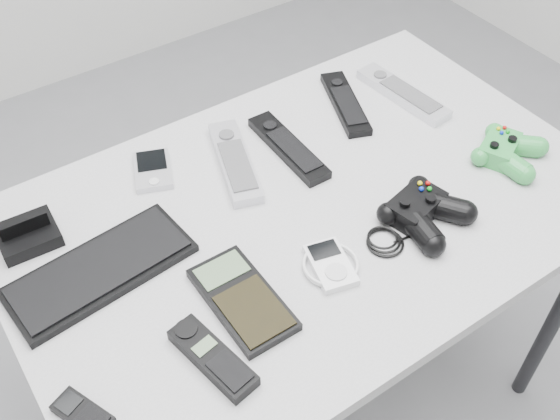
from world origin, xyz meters
TOP-DOWN VIEW (x-y plane):
  - desk at (-0.00, 0.09)m, footprint 1.06×0.68m
  - pda_keyboard at (-0.37, 0.15)m, footprint 0.31×0.15m
  - dock_bracket at (-0.44, 0.28)m, footprint 0.10×0.09m
  - pda at (-0.19, 0.32)m, footprint 0.10×0.12m
  - remote_silver_a at (-0.06, 0.25)m, footprint 0.12×0.23m
  - remote_black_a at (0.05, 0.23)m, footprint 0.05×0.21m
  - remote_black_b at (0.22, 0.27)m, footprint 0.12×0.21m
  - remote_silver_b at (0.34, 0.23)m, footprint 0.07×0.23m
  - mobile_phone at (-0.49, -0.06)m, footprint 0.07×0.09m
  - cordless_handset at (-0.30, -0.09)m, footprint 0.07×0.16m
  - calculator at (-0.21, -0.02)m, footprint 0.09×0.19m
  - mp3_player at (-0.06, -0.05)m, footprint 0.11×0.12m
  - controller_black at (0.14, -0.05)m, footprint 0.26×0.20m
  - controller_green at (0.37, -0.02)m, footprint 0.17×0.17m

SIDE VIEW (x-z plane):
  - desk at x=0.00m, z-range 0.29..1.00m
  - mobile_phone at x=-0.49m, z-range 0.71..0.72m
  - pda at x=-0.19m, z-range 0.71..0.72m
  - mp3_player at x=-0.06m, z-range 0.71..0.73m
  - pda_keyboard at x=-0.37m, z-range 0.71..0.73m
  - calculator at x=-0.21m, z-range 0.71..0.73m
  - remote_black_b at x=0.22m, z-range 0.71..0.73m
  - remote_black_a at x=0.05m, z-range 0.71..0.73m
  - remote_silver_b at x=0.34m, z-range 0.71..0.73m
  - cordless_handset at x=-0.30m, z-range 0.71..0.73m
  - remote_silver_a at x=-0.06m, z-range 0.71..0.73m
  - controller_green at x=0.37m, z-range 0.71..0.75m
  - controller_black at x=0.14m, z-range 0.71..0.76m
  - dock_bracket at x=-0.44m, z-range 0.71..0.76m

